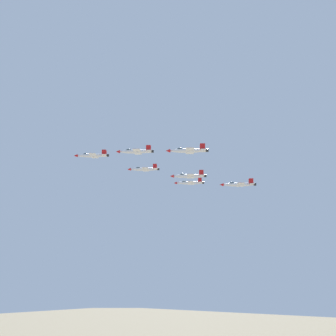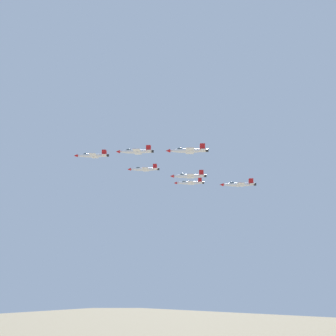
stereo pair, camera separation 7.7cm
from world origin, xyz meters
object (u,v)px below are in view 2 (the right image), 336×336
at_px(jet_lead, 92,155).
at_px(jet_trailing, 239,184).
at_px(jet_left_outer, 188,150).
at_px(jet_right_wingman, 144,169).
at_px(jet_right_outer, 190,183).
at_px(jet_slot_rear, 189,176).
at_px(jet_left_wingman, 136,151).

bearing_deg(jet_lead, jet_trailing, 178.89).
height_order(jet_lead, jet_left_outer, jet_lead).
distance_m(jet_lead, jet_right_wingman, 26.13).
bearing_deg(jet_trailing, jet_right_outer, -58.67).
bearing_deg(jet_slot_rear, jet_right_wingman, -40.33).
relative_size(jet_right_wingman, jet_trailing, 0.96).
distance_m(jet_right_outer, jet_slot_rear, 33.87).
bearing_deg(jet_right_outer, jet_lead, 40.90).
bearing_deg(jet_lead, jet_right_outer, -140.75).
height_order(jet_left_outer, jet_right_outer, jet_right_outer).
height_order(jet_lead, jet_slot_rear, jet_lead).
height_order(jet_lead, jet_right_wingman, jet_lead).
distance_m(jet_left_outer, jet_trailing, 39.53).
distance_m(jet_lead, jet_left_outer, 52.47).
bearing_deg(jet_slot_rear, jet_trailing, -179.97).
bearing_deg(jet_left_wingman, jet_right_wingman, -90.25).
height_order(jet_lead, jet_left_wingman, jet_lead).
relative_size(jet_left_wingman, jet_left_outer, 0.98).
bearing_deg(jet_lead, jet_left_outer, 138.53).
distance_m(jet_right_wingman, jet_right_outer, 26.21).
height_order(jet_right_wingman, jet_slot_rear, jet_right_wingman).
xyz_separation_m(jet_left_wingman, jet_trailing, (-37.07, 21.95, -9.92)).
distance_m(jet_right_wingman, jet_slot_rear, 26.83).
relative_size(jet_left_wingman, jet_right_outer, 1.00).
distance_m(jet_right_wingman, jet_trailing, 44.27).
height_order(jet_right_wingman, jet_left_outer, jet_right_wingman).
relative_size(jet_left_outer, jet_slot_rear, 0.98).
relative_size(jet_slot_rear, jet_trailing, 1.01).
xyz_separation_m(jet_lead, jet_trailing, (-35.24, 47.90, -12.62)).
distance_m(jet_left_wingman, jet_slot_rear, 26.76).
relative_size(jet_left_outer, jet_right_outer, 1.01).
height_order(jet_left_wingman, jet_right_outer, jet_left_wingman).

